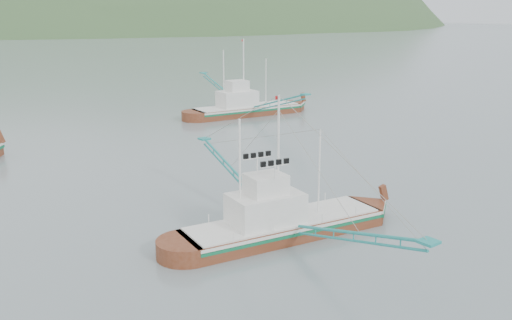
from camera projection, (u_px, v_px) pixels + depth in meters
ground at (310, 223)px, 38.80m from camera, size 1200.00×1200.00×0.00m
main_boat at (281, 212)px, 36.14m from camera, size 13.78×24.12×9.83m
bg_boat_right at (246, 103)px, 78.53m from camera, size 15.65×27.51×11.18m
headland_right at (176, 27)px, 509.60m from camera, size 684.00×432.00×306.00m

